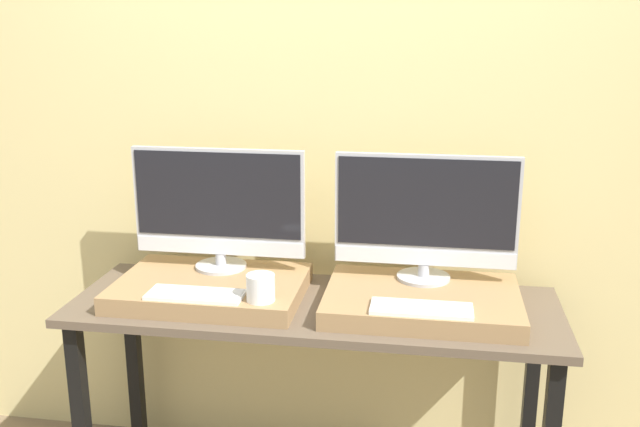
{
  "coord_description": "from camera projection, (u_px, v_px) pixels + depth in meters",
  "views": [
    {
      "loc": [
        0.39,
        -2.0,
        1.75
      ],
      "look_at": [
        0.0,
        0.42,
        1.08
      ],
      "focal_mm": 40.0,
      "sensor_mm": 36.0,
      "label": 1
    }
  ],
  "objects": [
    {
      "name": "workbench",
      "position": [
        314.0,
        328.0,
        2.52
      ],
      "size": [
        1.71,
        0.58,
        0.79
      ],
      "color": "brown",
      "rests_on": "ground_plane"
    },
    {
      "name": "monitor_right",
      "position": [
        426.0,
        215.0,
        2.48
      ],
      "size": [
        0.64,
        0.19,
        0.45
      ],
      "color": "#B2B2B7",
      "rests_on": "wooden_riser_right"
    },
    {
      "name": "wooden_riser_left",
      "position": [
        211.0,
        288.0,
        2.55
      ],
      "size": [
        0.66,
        0.47,
        0.06
      ],
      "color": "#99754C",
      "rests_on": "workbench"
    },
    {
      "name": "monitor_left",
      "position": [
        219.0,
        206.0,
        2.6
      ],
      "size": [
        0.64,
        0.19,
        0.45
      ],
      "color": "#B2B2B7",
      "rests_on": "wooden_riser_left"
    },
    {
      "name": "keyboard_right",
      "position": [
        421.0,
        308.0,
        2.26
      ],
      "size": [
        0.32,
        0.12,
        0.01
      ],
      "color": "silver",
      "rests_on": "wooden_riser_right"
    },
    {
      "name": "wooden_riser_right",
      "position": [
        422.0,
        301.0,
        2.43
      ],
      "size": [
        0.66,
        0.47,
        0.06
      ],
      "color": "#99754C",
      "rests_on": "workbench"
    },
    {
      "name": "keyboard_left",
      "position": [
        196.0,
        294.0,
        2.38
      ],
      "size": [
        0.32,
        0.12,
        0.01
      ],
      "color": "silver",
      "rests_on": "wooden_riser_left"
    },
    {
      "name": "mug",
      "position": [
        261.0,
        288.0,
        2.34
      ],
      "size": [
        0.09,
        0.09,
        0.09
      ],
      "color": "white",
      "rests_on": "wooden_riser_left"
    },
    {
      "name": "wall_back",
      "position": [
        330.0,
        142.0,
        2.7
      ],
      "size": [
        8.0,
        0.04,
        2.6
      ],
      "color": "#DBC684",
      "rests_on": "ground_plane"
    }
  ]
}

